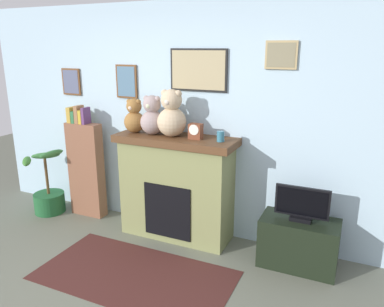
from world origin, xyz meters
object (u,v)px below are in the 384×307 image
(television, at_px, (302,205))
(mantel_clock, at_px, (196,131))
(teddy_bear_brown, at_px, (152,117))
(candle_jar, at_px, (221,136))
(fireplace, at_px, (176,187))
(potted_plant, at_px, (48,194))
(bookshelf, at_px, (86,167))
(tv_stand, at_px, (299,243))
(teddy_bear_cream, at_px, (134,117))
(teddy_bear_grey, at_px, (172,115))

(television, height_order, mantel_clock, mantel_clock)
(television, bearing_deg, mantel_clock, 177.23)
(television, height_order, teddy_bear_brown, teddy_bear_brown)
(teddy_bear_brown, bearing_deg, television, -1.94)
(television, bearing_deg, candle_jar, 176.22)
(candle_jar, bearing_deg, fireplace, 178.07)
(potted_plant, distance_m, mantel_clock, 2.31)
(television, relative_size, teddy_bear_brown, 1.19)
(bookshelf, bearing_deg, tv_stand, -2.13)
(teddy_bear_cream, bearing_deg, fireplace, 2.04)
(candle_jar, height_order, teddy_bear_grey, teddy_bear_grey)
(potted_plant, distance_m, teddy_bear_cream, 1.73)
(teddy_bear_cream, relative_size, teddy_bear_grey, 0.75)
(teddy_bear_cream, bearing_deg, potted_plant, -174.63)
(teddy_bear_cream, bearing_deg, mantel_clock, -0.09)
(fireplace, distance_m, teddy_bear_cream, 0.91)
(mantel_clock, height_order, teddy_bear_brown, teddy_bear_brown)
(potted_plant, height_order, teddy_bear_cream, teddy_bear_cream)
(bookshelf, bearing_deg, mantel_clock, -1.70)
(tv_stand, bearing_deg, mantel_clock, 177.29)
(fireplace, distance_m, candle_jar, 0.83)
(candle_jar, xyz_separation_m, teddy_bear_grey, (-0.56, -0.00, 0.18))
(tv_stand, distance_m, mantel_clock, 1.53)
(mantel_clock, relative_size, teddy_bear_cream, 0.42)
(mantel_clock, height_order, teddy_bear_grey, teddy_bear_grey)
(bookshelf, bearing_deg, fireplace, -1.17)
(mantel_clock, bearing_deg, teddy_bear_grey, 179.79)
(television, xyz_separation_m, teddy_bear_cream, (-1.90, 0.06, 0.70))
(bookshelf, height_order, teddy_bear_grey, teddy_bear_grey)
(bookshelf, xyz_separation_m, candle_jar, (1.83, -0.04, 0.58))
(teddy_bear_cream, bearing_deg, bookshelf, 176.77)
(television, distance_m, teddy_bear_brown, 1.81)
(television, height_order, teddy_bear_grey, teddy_bear_grey)
(mantel_clock, bearing_deg, teddy_bear_cream, 179.91)
(fireplace, height_order, teddy_bear_brown, teddy_bear_brown)
(teddy_bear_grey, bearing_deg, television, -2.27)
(teddy_bear_cream, xyz_separation_m, teddy_bear_grey, (0.47, -0.00, 0.06))
(television, height_order, candle_jar, candle_jar)
(tv_stand, relative_size, candle_jar, 6.96)
(tv_stand, xyz_separation_m, teddy_bear_cream, (-1.90, 0.06, 1.10))
(fireplace, relative_size, mantel_clock, 8.38)
(candle_jar, distance_m, teddy_bear_cream, 1.04)
(tv_stand, xyz_separation_m, candle_jar, (-0.86, 0.06, 0.99))
(television, distance_m, mantel_clock, 1.30)
(television, distance_m, teddy_bear_cream, 2.02)
(fireplace, bearing_deg, teddy_bear_cream, -177.96)
(potted_plant, bearing_deg, tv_stand, 1.22)
(fireplace, xyz_separation_m, teddy_bear_brown, (-0.28, -0.02, 0.78))
(tv_stand, height_order, teddy_bear_brown, teddy_bear_brown)
(bookshelf, relative_size, teddy_bear_brown, 3.31)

